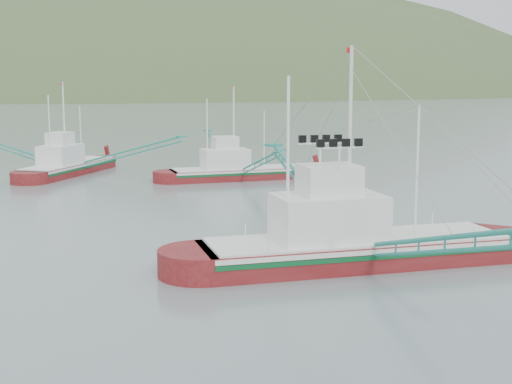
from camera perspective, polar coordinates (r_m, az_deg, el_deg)
ground at (r=38.28m, az=4.78°, el=-5.92°), size 1200.00×1200.00×0.00m
main_boat at (r=38.36m, az=7.93°, el=-2.28°), size 17.57×30.07×12.45m
bg_boat_far at (r=77.54m, az=-14.86°, el=3.02°), size 20.85×21.79×10.39m
bg_boat_right at (r=71.13m, az=-1.53°, el=2.47°), size 14.06×24.22×9.97m
headland_right at (r=529.24m, az=-2.27°, el=7.83°), size 684.00×432.00×306.00m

